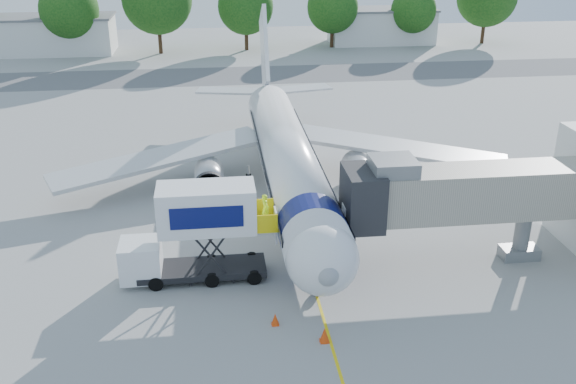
{
  "coord_description": "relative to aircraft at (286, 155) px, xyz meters",
  "views": [
    {
      "loc": [
        -5.04,
        -38.33,
        18.59
      ],
      "look_at": [
        -0.73,
        -2.98,
        3.2
      ],
      "focal_mm": 40.0,
      "sensor_mm": 36.0,
      "label": 1
    }
  ],
  "objects": [
    {
      "name": "catering_hiloader",
      "position": [
        -6.27,
        -11.12,
        -0.19
      ],
      "size": [
        8.5,
        2.44,
        5.5
      ],
      "color": "black",
      "rests_on": "ground"
    },
    {
      "name": "taxiway_strip",
      "position": [
        0.0,
        37.88,
        -2.94
      ],
      "size": [
        120.0,
        10.0,
        0.01
      ],
      "primitive_type": "cube",
      "color": "#59595B",
      "rests_on": "ground"
    },
    {
      "name": "ground_tug",
      "position": [
        1.78,
        -20.71,
        -2.21
      ],
      "size": [
        3.92,
        2.87,
        1.41
      ],
      "rotation": [
        0.0,
        0.0,
        -0.34
      ],
      "color": "white",
      "rests_on": "ground"
    },
    {
      "name": "ground",
      "position": [
        0.0,
        -4.12,
        -2.95
      ],
      "size": [
        160.0,
        160.0,
        0.0
      ],
      "primitive_type": "plane",
      "color": "#9C9C99",
      "rests_on": "ground"
    },
    {
      "name": "safety_cone_b",
      "position": [
        -0.28,
        -17.73,
        -2.58
      ],
      "size": [
        0.48,
        0.48,
        0.76
      ],
      "color": "#E03F0B",
      "rests_on": "ground"
    },
    {
      "name": "aircraft",
      "position": [
        0.0,
        0.0,
        0.0
      ],
      "size": [
        34.17,
        37.73,
        11.35
      ],
      "color": "white",
      "rests_on": "ground"
    },
    {
      "name": "tree_d",
      "position": [
        0.54,
        54.55,
        3.35
      ],
      "size": [
        8.13,
        8.13,
        10.37
      ],
      "color": "#382314",
      "rests_on": "ground"
    },
    {
      "name": "tree_b",
      "position": [
        -24.39,
        53.54,
        3.44
      ],
      "size": [
        8.25,
        8.25,
        10.52
      ],
      "color": "#382314",
      "rests_on": "ground"
    },
    {
      "name": "guidance_line",
      "position": [
        0.0,
        -4.12,
        -2.94
      ],
      "size": [
        0.15,
        70.0,
        0.01
      ],
      "primitive_type": "cube",
      "color": "yellow",
      "rests_on": "ground"
    },
    {
      "name": "safety_cone_a",
      "position": [
        -2.46,
        -16.09,
        -2.64
      ],
      "size": [
        0.4,
        0.4,
        0.64
      ],
      "color": "#E03F0B",
      "rests_on": "ground"
    },
    {
      "name": "outbuilding_left",
      "position": [
        -28.0,
        55.88,
        -0.29
      ],
      "size": [
        18.4,
        8.4,
        5.3
      ],
      "color": "silver",
      "rests_on": "ground"
    },
    {
      "name": "tree_f",
      "position": [
        26.12,
        54.98,
        2.36
      ],
      "size": [
        6.86,
        6.86,
        8.75
      ],
      "color": "#382314",
      "rests_on": "ground"
    },
    {
      "name": "tree_e",
      "position": [
        13.61,
        55.1,
        2.98
      ],
      "size": [
        7.66,
        7.66,
        9.76
      ],
      "color": "#382314",
      "rests_on": "ground"
    },
    {
      "name": "outbuilding_right",
      "position": [
        22.0,
        57.88,
        -0.29
      ],
      "size": [
        16.4,
        7.4,
        5.3
      ],
      "color": "silver",
      "rests_on": "ground"
    },
    {
      "name": "jet_bridge",
      "position": [
        7.99,
        -11.12,
        1.39
      ],
      "size": [
        13.9,
        3.2,
        6.6
      ],
      "color": "#A79F8F",
      "rests_on": "ground"
    }
  ]
}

